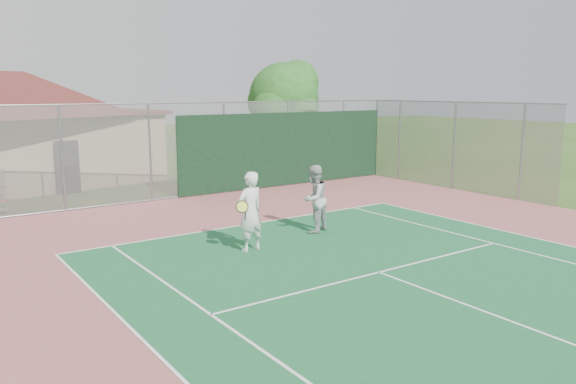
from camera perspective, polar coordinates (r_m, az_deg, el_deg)
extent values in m
cylinder|color=gray|center=(19.72, -21.96, 3.14)|extent=(0.08, 0.08, 3.50)
cylinder|color=gray|center=(20.60, -13.82, 3.87)|extent=(0.08, 0.08, 3.50)
cylinder|color=gray|center=(21.86, -6.46, 4.45)|extent=(0.08, 0.08, 3.50)
cylinder|color=gray|center=(23.43, 0.01, 4.91)|extent=(0.08, 0.08, 3.50)
cylinder|color=gray|center=(25.27, 5.61, 5.25)|extent=(0.08, 0.08, 3.50)
cylinder|color=gray|center=(26.61, 8.90, 5.43)|extent=(0.08, 0.08, 3.50)
cylinder|color=gray|center=(20.87, -11.44, 8.86)|extent=(20.00, 0.05, 0.05)
cylinder|color=gray|center=(21.23, -11.11, -0.49)|extent=(20.00, 0.05, 0.05)
cube|color=#999EA0|center=(20.98, -11.27, 4.08)|extent=(20.00, 0.02, 3.50)
cube|color=black|center=(23.41, 0.08, 4.41)|extent=(10.00, 0.04, 3.00)
cylinder|color=gray|center=(25.55, 11.23, 5.16)|extent=(0.08, 0.08, 3.50)
cylinder|color=gray|center=(23.59, 16.51, 4.52)|extent=(0.08, 0.08, 3.50)
cylinder|color=gray|center=(21.86, 22.66, 3.73)|extent=(0.08, 0.08, 3.50)
cube|color=#999EA0|center=(23.59, 16.51, 4.52)|extent=(0.02, 9.00, 3.50)
cube|color=black|center=(23.19, -21.47, 2.35)|extent=(0.88, 0.06, 2.06)
cube|color=#B2B5BA|center=(21.52, -27.19, 0.19)|extent=(0.62, 1.90, 1.20)
cylinder|color=#341F13|center=(26.18, -0.41, 4.72)|extent=(0.36, 0.36, 2.81)
sphere|color=#20551A|center=(26.06, -0.42, 9.56)|extent=(3.21, 3.21, 3.21)
sphere|color=#20551A|center=(26.84, 0.82, 8.72)|extent=(2.21, 2.21, 2.21)
sphere|color=#20551A|center=(25.29, -1.41, 8.39)|extent=(2.01, 2.01, 2.01)
sphere|color=#20551A|center=(25.46, 1.13, 8.18)|extent=(1.81, 1.81, 1.81)
sphere|color=#20551A|center=(26.56, -1.95, 9.13)|extent=(2.01, 2.01, 2.01)
sphere|color=#20551A|center=(26.25, 0.94, 11.09)|extent=(2.01, 2.01, 2.01)
imported|color=silver|center=(13.82, -3.86, -2.07)|extent=(0.79, 0.58, 1.99)
imported|color=#A9ABAE|center=(15.66, 2.65, -0.77)|extent=(1.13, 1.02, 1.90)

